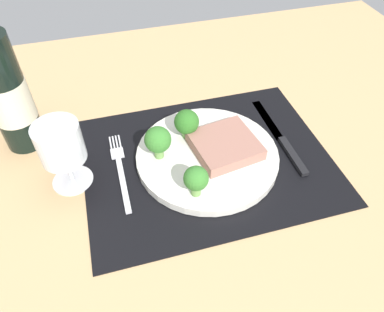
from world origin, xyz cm
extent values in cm
cube|color=tan|center=(0.00, 0.00, -1.50)|extent=(140.00, 110.00, 3.00)
cube|color=black|center=(0.00, 0.00, 0.15)|extent=(45.68, 35.65, 0.30)
cylinder|color=silver|center=(0.00, 0.00, 1.10)|extent=(26.42, 26.42, 1.60)
cube|color=#9E6B5B|center=(3.34, 0.35, 3.03)|extent=(12.81, 12.53, 2.27)
cylinder|color=#6B994C|center=(-4.69, -8.54, 2.93)|extent=(1.63, 1.63, 2.07)
sphere|color=#387A2D|center=(-4.69, -8.54, 5.73)|extent=(4.16, 4.16, 4.16)
cylinder|color=#6B994C|center=(-2.45, 5.55, 2.67)|extent=(1.89, 1.89, 1.53)
sphere|color=#2D6B23|center=(-2.45, 5.55, 5.45)|extent=(4.74, 4.74, 4.74)
cylinder|color=#6B994C|center=(-8.75, 1.62, 2.95)|extent=(1.73, 1.73, 2.09)
sphere|color=#387A2D|center=(-8.75, 1.62, 6.04)|extent=(4.81, 4.81, 4.81)
cube|color=silver|center=(-16.11, -2.00, 0.55)|extent=(1.00, 13.00, 0.50)
cube|color=silver|center=(-16.11, 5.80, 0.55)|extent=(2.40, 2.60, 0.40)
cube|color=silver|center=(-17.01, 8.90, 0.55)|extent=(0.30, 3.60, 0.35)
cube|color=silver|center=(-16.41, 8.90, 0.55)|extent=(0.30, 3.60, 0.35)
cube|color=silver|center=(-15.81, 8.90, 0.55)|extent=(0.30, 3.60, 0.35)
cube|color=silver|center=(-15.21, 8.90, 0.55)|extent=(0.30, 3.60, 0.35)
cube|color=black|center=(15.72, -3.90, 0.70)|extent=(1.40, 10.00, 0.80)
cube|color=silver|center=(15.72, 7.60, 0.45)|extent=(1.80, 13.00, 0.30)
cylinder|color=black|center=(-32.78, 14.60, 11.25)|extent=(7.38, 7.38, 22.50)
cylinder|color=beige|center=(-32.78, 14.60, 10.12)|extent=(7.53, 7.53, 7.87)
cylinder|color=silver|center=(-24.64, 1.64, 0.20)|extent=(7.16, 7.16, 0.40)
cylinder|color=silver|center=(-24.64, 1.64, 3.18)|extent=(0.80, 0.80, 5.57)
cylinder|color=silver|center=(-24.64, 1.64, 9.36)|extent=(7.51, 7.51, 6.80)
cylinder|color=#560C19|center=(-24.64, 1.64, 7.35)|extent=(6.61, 6.61, 2.76)
camera|label=1|loc=(-15.58, -44.87, 49.94)|focal=34.12mm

